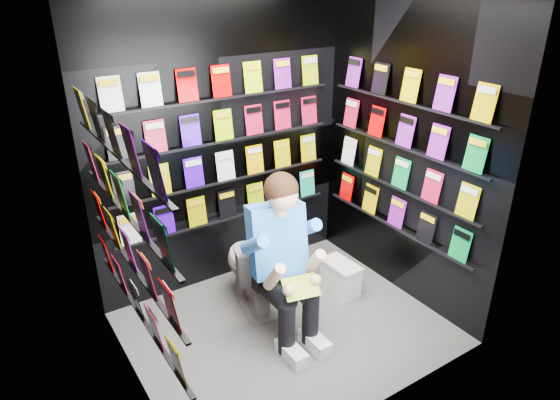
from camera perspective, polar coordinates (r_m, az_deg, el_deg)
floor at (r=4.24m, az=0.65°, el=-14.40°), size 2.40×2.40×0.00m
wall_back at (r=4.39m, az=-6.56°, el=6.22°), size 2.40×0.04×2.60m
wall_front at (r=2.88m, az=11.90°, el=-4.43°), size 2.40×0.04×2.60m
wall_left at (r=3.13m, az=-17.88°, el=-2.66°), size 0.04×2.00×2.60m
wall_right at (r=4.31m, az=14.19°, el=5.30°), size 0.04×2.00×2.60m
comics_back at (r=4.36m, az=-6.38°, el=6.18°), size 2.10×0.06×1.37m
comics_left at (r=3.13m, az=-17.37°, el=-2.45°), size 0.06×1.70×1.37m
comics_right at (r=4.29m, az=13.92°, el=5.30°), size 0.06×1.70×1.37m
toilet at (r=4.32m, az=-3.27°, el=-7.63°), size 0.58×0.83×0.73m
longbox at (r=4.63m, az=6.92°, el=-8.88°), size 0.21×0.36×0.27m
longbox_lid at (r=4.55m, az=7.01°, el=-7.35°), size 0.22×0.38×0.03m
reader at (r=3.82m, az=-0.56°, el=-4.65°), size 0.75×0.94×1.54m
held_comic at (r=3.69m, az=2.42°, el=-9.92°), size 0.29×0.21×0.11m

